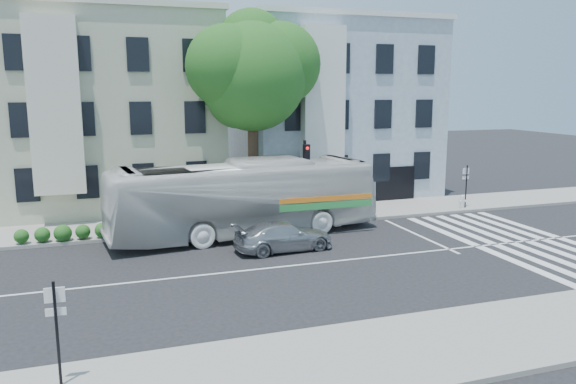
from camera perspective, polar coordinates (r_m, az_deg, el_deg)
name	(u,v)px	position (r m, az deg, el deg)	size (l,w,h in m)	color
ground	(310,264)	(22.62, 2.23, -7.31)	(120.00, 120.00, 0.00)	black
sidewalk_far	(256,219)	(29.94, -3.23, -2.73)	(80.00, 4.00, 0.15)	gray
sidewalk_near	(416,349)	(15.89, 12.91, -15.25)	(80.00, 4.00, 0.15)	gray
building_left	(110,113)	(35.15, -17.63, 7.69)	(12.00, 10.00, 11.00)	#ACAD91
building_right	(328,110)	(38.09, 4.13, 8.33)	(12.00, 10.00, 11.00)	#8F9EAA
street_tree	(252,70)	(29.89, -3.65, 12.23)	(7.30, 5.90, 11.10)	#2D2116
bus	(245,198)	(26.59, -4.43, -0.62)	(12.93, 3.03, 3.60)	silver
sedan	(284,236)	(24.28, -0.45, -4.51)	(4.33, 1.76, 1.26)	#AAACB1
hedge	(122,229)	(27.19, -16.53, -3.60)	(8.50, 0.84, 0.70)	#276721
traffic_signal	(305,171)	(28.10, 1.77, 2.12)	(0.46, 0.54, 4.37)	black
fire_hydrant	(462,201)	(33.69, 17.28, -0.90)	(0.41, 0.25, 0.76)	silver
near_sign_pole	(56,320)	(14.07, -22.48, -11.89)	(0.45, 0.17, 2.51)	black
far_sign_pole	(466,181)	(33.74, 17.64, 1.11)	(0.44, 0.17, 2.45)	black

